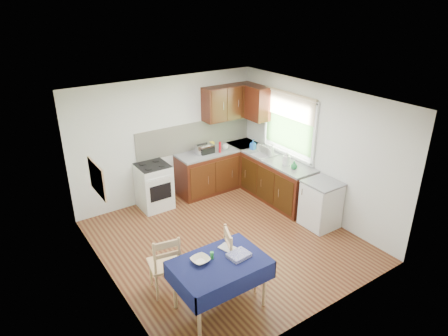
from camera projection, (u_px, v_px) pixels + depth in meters
floor at (226, 240)px, 6.95m from camera, size 4.20×4.20×0.00m
ceiling at (227, 99)px, 5.94m from camera, size 4.00×4.20×0.02m
wall_back at (167, 139)px, 8.03m from camera, size 4.00×0.02×2.50m
wall_front at (324, 235)px, 4.86m from camera, size 4.00×0.02×2.50m
wall_left at (105, 210)px, 5.41m from camera, size 0.02×4.20×2.50m
wall_right at (314, 150)px, 7.47m from camera, size 0.02×4.20×2.50m
base_cabinets at (246, 175)px, 8.42m from camera, size 1.90×2.30×0.86m
worktop_back at (219, 150)px, 8.50m from camera, size 1.90×0.60×0.04m
worktop_right at (278, 161)px, 7.96m from camera, size 0.60×1.70×0.04m
worktop_corner at (244, 144)px, 8.83m from camera, size 0.60×0.60×0.04m
splashback at (196, 136)px, 8.38m from camera, size 2.70×0.02×0.60m
upper_cabinets at (238, 102)px, 8.35m from camera, size 1.20×0.85×0.70m
stove at (154, 186)px, 7.87m from camera, size 0.60×0.61×0.92m
window at (289, 121)px, 7.83m from camera, size 0.04×1.48×1.26m
fridge at (321, 204)px, 7.23m from camera, size 0.58×0.60×0.89m
corkboard at (97, 179)px, 5.52m from camera, size 0.04×0.62×0.47m
dining_table at (220, 268)px, 5.24m from camera, size 1.23×0.83×0.74m
chair_far at (165, 263)px, 5.56m from camera, size 0.49×0.49×0.96m
chair_near at (237, 257)px, 5.65m from camera, size 0.56×0.56×0.98m
toaster at (202, 149)px, 8.22m from camera, size 0.29×0.18×0.22m
sandwich_press at (206, 149)px, 8.28m from camera, size 0.30×0.26×0.18m
sauce_bottle at (220, 147)px, 8.28m from camera, size 0.05×0.05×0.23m
yellow_packet at (211, 146)px, 8.45m from camera, size 0.14×0.11×0.16m
dish_rack at (264, 154)px, 8.17m from camera, size 0.46×0.35×0.22m
kettle at (286, 159)px, 7.70m from camera, size 0.14×0.14×0.24m
cup at (226, 147)px, 8.48m from camera, size 0.12×0.12×0.09m
soap_bottle_a at (272, 150)px, 8.06m from camera, size 0.13×0.13×0.27m
soap_bottle_b at (253, 145)px, 8.45m from camera, size 0.12×0.12×0.21m
soap_bottle_c at (294, 165)px, 7.51m from camera, size 0.18×0.18×0.16m
plate_bowl at (200, 260)px, 5.19m from camera, size 0.26×0.26×0.06m
book at (224, 251)px, 5.41m from camera, size 0.22×0.26×0.02m
spice_jar at (212, 255)px, 5.24m from camera, size 0.05×0.05×0.10m
tea_towel at (239, 255)px, 5.29m from camera, size 0.30×0.25×0.05m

